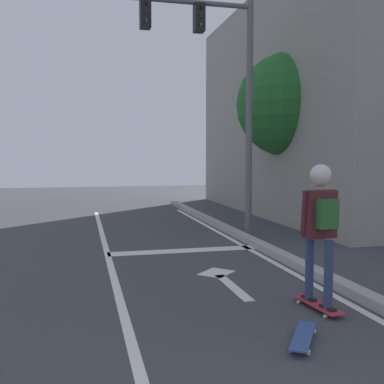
{
  "coord_description": "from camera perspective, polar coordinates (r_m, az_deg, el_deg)",
  "views": [
    {
      "loc": [
        -0.15,
        -0.12,
        1.93
      ],
      "look_at": [
        1.67,
        7.32,
        1.34
      ],
      "focal_mm": 42.43,
      "sensor_mm": 36.0,
      "label": 1
    }
  ],
  "objects": [
    {
      "name": "lane_line_center",
      "position": [
        6.43,
        -9.11,
        -13.08
      ],
      "size": [
        0.12,
        20.0,
        0.01
      ],
      "primitive_type": "cube",
      "color": "silver",
      "rests_on": "ground"
    },
    {
      "name": "lane_line_curbside",
      "position": [
        7.26,
        15.05,
        -11.14
      ],
      "size": [
        0.12,
        20.0,
        0.01
      ],
      "primitive_type": "cube",
      "color": "silver",
      "rests_on": "ground"
    },
    {
      "name": "stop_bar",
      "position": [
        9.44,
        -1.13,
        -7.37
      ],
      "size": [
        3.08,
        0.4,
        0.01
      ],
      "primitive_type": "cube",
      "color": "silver",
      "rests_on": "ground"
    },
    {
      "name": "lane_arrow_stem",
      "position": [
        6.92,
        5.18,
        -11.77
      ],
      "size": [
        0.16,
        1.4,
        0.01
      ],
      "primitive_type": "cube",
      "color": "silver",
      "rests_on": "ground"
    },
    {
      "name": "lane_arrow_head",
      "position": [
        7.7,
        3.1,
        -10.09
      ],
      "size": [
        0.71,
        0.71,
        0.01
      ],
      "primitive_type": "cube",
      "rotation": [
        0.0,
        0.0,
        0.79
      ],
      "color": "silver",
      "rests_on": "ground"
    },
    {
      "name": "curb_strip",
      "position": [
        7.36,
        16.8,
        -10.41
      ],
      "size": [
        0.24,
        24.0,
        0.14
      ],
      "primitive_type": "cube",
      "color": "#9E9699",
      "rests_on": "ground"
    },
    {
      "name": "skateboard",
      "position": [
        6.13,
        15.55,
        -13.51
      ],
      "size": [
        0.3,
        0.86,
        0.07
      ],
      "color": "#B62B37",
      "rests_on": "ground"
    },
    {
      "name": "skater",
      "position": [
        5.87,
        15.87,
        -2.79
      ],
      "size": [
        0.49,
        0.65,
        1.77
      ],
      "color": "navy",
      "rests_on": "skateboard"
    },
    {
      "name": "spare_skateboard",
      "position": [
        5.08,
        13.79,
        -17.21
      ],
      "size": [
        0.63,
        0.79,
        0.08
      ],
      "color": "#324C86",
      "rests_on": "ground"
    },
    {
      "name": "traffic_signal_mast",
      "position": [
        11.17,
        2.72,
        15.64
      ],
      "size": [
        3.88,
        0.34,
        5.99
      ],
      "color": "#5E5E5F",
      "rests_on": "ground"
    },
    {
      "name": "roadside_tree",
      "position": [
        13.71,
        11.94,
        10.58
      ],
      "size": [
        2.99,
        2.99,
        4.95
      ],
      "color": "brown",
      "rests_on": "ground"
    }
  ]
}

